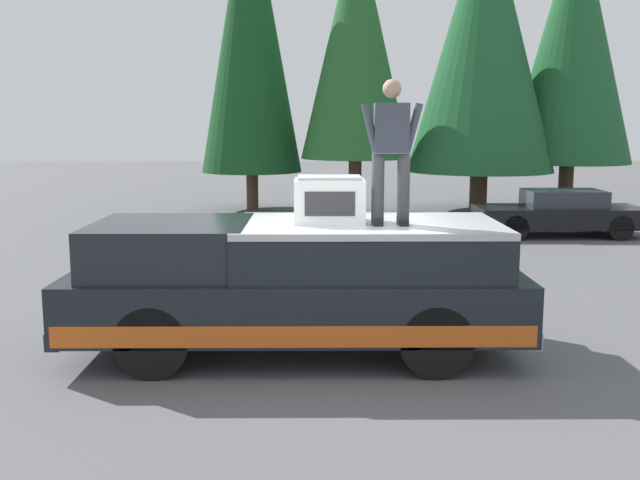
# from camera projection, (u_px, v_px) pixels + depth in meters

# --- Properties ---
(ground_plane) EXTENTS (90.00, 90.00, 0.00)m
(ground_plane) POSITION_uv_depth(u_px,v_px,m) (327.00, 363.00, 8.83)
(ground_plane) COLOR #565659
(pickup_truck) EXTENTS (2.01, 5.54, 1.65)m
(pickup_truck) POSITION_uv_depth(u_px,v_px,m) (296.00, 285.00, 9.05)
(pickup_truck) COLOR black
(pickup_truck) RESTS_ON ground
(compressor_unit) EXTENTS (0.65, 0.84, 0.56)m
(compressor_unit) POSITION_uv_depth(u_px,v_px,m) (329.00, 200.00, 8.89)
(compressor_unit) COLOR silver
(compressor_unit) RESTS_ON pickup_truck
(person_on_truck_bed) EXTENTS (0.29, 0.72, 1.69)m
(person_on_truck_bed) POSITION_uv_depth(u_px,v_px,m) (391.00, 148.00, 8.57)
(person_on_truck_bed) COLOR #333338
(person_on_truck_bed) RESTS_ON pickup_truck
(parked_car_black) EXTENTS (1.64, 4.10, 1.16)m
(parked_car_black) POSITION_uv_depth(u_px,v_px,m) (560.00, 213.00, 18.48)
(parked_car_black) COLOR black
(parked_car_black) RESTS_ON ground
(conifer_far_left) EXTENTS (3.93, 3.93, 9.40)m
(conifer_far_left) POSITION_uv_depth(u_px,v_px,m) (573.00, 38.00, 23.28)
(conifer_far_left) COLOR #4C3826
(conifer_far_left) RESTS_ON ground
(conifer_left) EXTENTS (4.60, 4.60, 9.55)m
(conifer_left) POSITION_uv_depth(u_px,v_px,m) (484.00, 38.00, 22.74)
(conifer_left) COLOR #4C3826
(conifer_left) RESTS_ON ground
(conifer_center_left) EXTENTS (3.34, 3.34, 8.83)m
(conifer_center_left) POSITION_uv_depth(u_px,v_px,m) (356.00, 40.00, 22.19)
(conifer_center_left) COLOR #4C3826
(conifer_center_left) RESTS_ON ground
(conifer_center_right) EXTENTS (3.21, 3.21, 10.45)m
(conifer_center_right) POSITION_uv_depth(u_px,v_px,m) (250.00, 25.00, 23.16)
(conifer_center_right) COLOR #4C3826
(conifer_center_right) RESTS_ON ground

